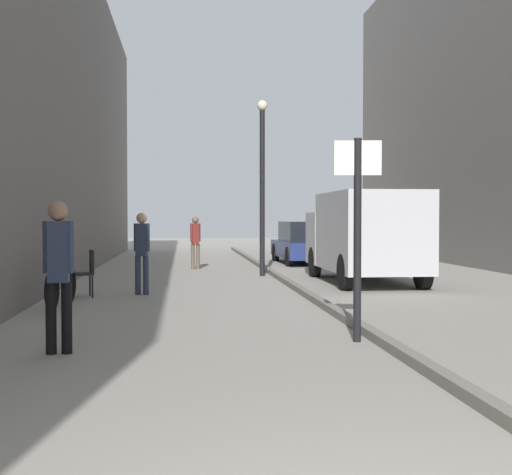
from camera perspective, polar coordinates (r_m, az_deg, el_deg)
ground_plane at (r=15.07m, az=-2.52°, el=-4.43°), size 80.00×80.00×0.00m
kerb_strip at (r=15.24m, az=3.43°, el=-4.14°), size 0.16×40.00×0.12m
pedestrian_main_foreground at (r=14.65m, az=-9.25°, el=-0.80°), size 0.33×0.23×1.69m
pedestrian_mid_block at (r=8.48m, az=-15.73°, el=-2.23°), size 0.35×0.23×1.78m
pedestrian_far_crossing at (r=21.69m, az=-4.94°, el=-0.11°), size 0.32×0.22×1.62m
delivery_van at (r=17.28m, az=8.80°, el=0.27°), size 2.00×5.04×2.19m
parked_car at (r=24.42m, az=4.03°, el=-0.43°), size 1.92×4.24×1.45m
street_sign_post at (r=9.05m, az=8.24°, el=1.33°), size 0.60×0.12×2.60m
lamp_post at (r=19.09m, az=0.51°, el=5.03°), size 0.28×0.28×4.76m
bicycle_leaning at (r=12.81m, az=-15.54°, el=-3.85°), size 0.27×1.76×0.98m
cafe_chair_near_window at (r=14.41m, az=-13.63°, el=-2.57°), size 0.54×0.54×0.94m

